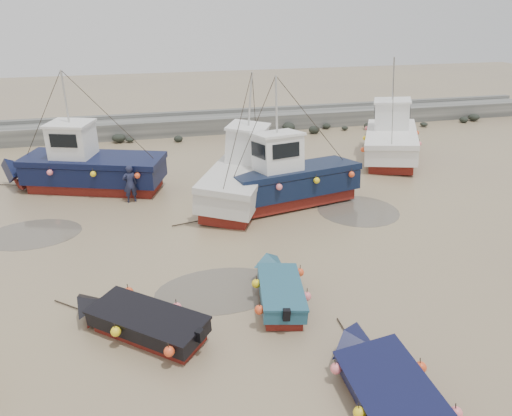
# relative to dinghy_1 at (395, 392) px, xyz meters

# --- Properties ---
(ground) EXTENTS (120.00, 120.00, 0.00)m
(ground) POSITION_rel_dinghy_1_xyz_m (-1.08, 7.63, -0.54)
(ground) COLOR #928058
(ground) RESTS_ON ground
(seawall) EXTENTS (60.00, 4.92, 1.50)m
(seawall) POSITION_rel_dinghy_1_xyz_m (-1.03, 29.62, 0.09)
(seawall) COLOR gray
(seawall) RESTS_ON ground
(puddle_a) EXTENTS (4.57, 4.57, 0.01)m
(puddle_a) POSITION_rel_dinghy_1_xyz_m (-3.01, 6.53, -0.54)
(puddle_a) COLOR #575044
(puddle_a) RESTS_ON ground
(puddle_b) EXTENTS (3.89, 3.89, 0.01)m
(puddle_b) POSITION_rel_dinghy_1_xyz_m (4.80, 11.91, -0.54)
(puddle_b) COLOR #575044
(puddle_b) RESTS_ON ground
(puddle_c) EXTENTS (4.09, 4.09, 0.01)m
(puddle_c) POSITION_rel_dinghy_1_xyz_m (-9.97, 13.11, -0.54)
(puddle_c) COLOR #575044
(puddle_c) RESTS_ON ground
(puddle_d) EXTENTS (5.51, 5.51, 0.01)m
(puddle_d) POSITION_rel_dinghy_1_xyz_m (2.18, 18.98, -0.54)
(puddle_d) COLOR #575044
(puddle_d) RESTS_ON ground
(dinghy_1) EXTENTS (2.37, 6.34, 1.43)m
(dinghy_1) POSITION_rel_dinghy_1_xyz_m (0.00, 0.00, 0.00)
(dinghy_1) COLOR maroon
(dinghy_1) RESTS_ON ground
(dinghy_2) EXTENTS (2.28, 5.12, 1.43)m
(dinghy_2) POSITION_rel_dinghy_1_xyz_m (-1.26, 5.35, 0.02)
(dinghy_2) COLOR maroon
(dinghy_2) RESTS_ON ground
(dinghy_4) EXTENTS (4.79, 4.51, 1.43)m
(dinghy_4) POSITION_rel_dinghy_1_xyz_m (-5.82, 4.75, 0.01)
(dinghy_4) COLOR maroon
(dinghy_4) RESTS_ON ground
(cabin_boat_0) EXTENTS (10.18, 5.46, 6.22)m
(cabin_boat_0) POSITION_rel_dinghy_1_xyz_m (-8.01, 18.49, 0.79)
(cabin_boat_0) COLOR maroon
(cabin_boat_0) RESTS_ON ground
(cabin_boat_1) EXTENTS (6.24, 10.15, 6.22)m
(cabin_boat_1) POSITION_rel_dinghy_1_xyz_m (-0.13, 15.23, 0.78)
(cabin_boat_1) COLOR maroon
(cabin_boat_1) RESTS_ON ground
(cabin_boat_2) EXTENTS (9.60, 3.82, 6.22)m
(cabin_boat_2) POSITION_rel_dinghy_1_xyz_m (1.51, 13.42, 0.82)
(cabin_boat_2) COLOR maroon
(cabin_boat_2) RESTS_ON ground
(cabin_boat_3) EXTENTS (6.70, 9.81, 6.22)m
(cabin_boat_3) POSITION_rel_dinghy_1_xyz_m (10.87, 19.75, 0.79)
(cabin_boat_3) COLOR maroon
(cabin_boat_3) RESTS_ON ground
(person) EXTENTS (0.76, 0.56, 1.91)m
(person) POSITION_rel_dinghy_1_xyz_m (-5.69, 15.92, -0.54)
(person) COLOR #1C2039
(person) RESTS_ON ground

